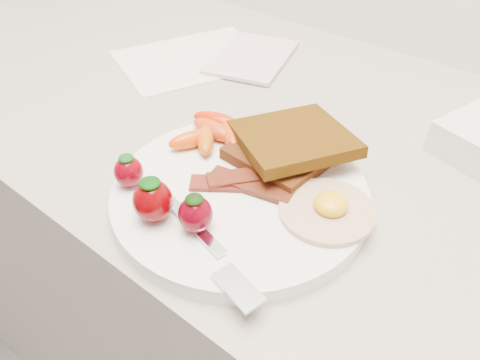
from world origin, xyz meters
The scene contains 11 objects.
counter centered at (0.00, 1.70, 0.45)m, with size 2.00×0.60×0.90m, color gray.
plate centered at (0.01, 1.54, 0.91)m, with size 0.27×0.27×0.02m, color white.
toast_lower centered at (0.01, 1.62, 0.93)m, with size 0.10×0.10×0.01m, color #38180C.
toast_upper centered at (0.02, 1.63, 0.94)m, with size 0.12×0.12×0.01m, color black.
fried_egg centered at (0.10, 1.57, 0.92)m, with size 0.12×0.12×0.02m.
bacon_strips centered at (0.01, 1.55, 0.92)m, with size 0.11×0.10×0.01m.
baby_carrots centered at (-0.07, 1.59, 0.93)m, with size 0.09×0.10×0.02m.
strawberries centered at (-0.03, 1.47, 0.94)m, with size 0.13×0.05×0.05m.
fork centered at (0.04, 1.46, 0.92)m, with size 0.17×0.07×0.00m.
paper_sheet centered at (-0.27, 1.76, 0.90)m, with size 0.17×0.23×0.00m, color white.
notepad centered at (-0.19, 1.82, 0.91)m, with size 0.11×0.16×0.01m, color silver.
Camera 1 is at (0.24, 1.25, 1.24)m, focal length 35.00 mm.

